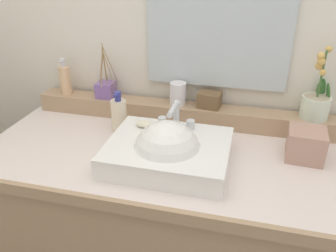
# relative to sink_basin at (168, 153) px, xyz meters

# --- Properties ---
(vanity_cabinet) EXTENTS (1.42, 0.67, 0.84)m
(vanity_cabinet) POSITION_rel_sink_basin_xyz_m (-0.02, 0.08, -0.46)
(vanity_cabinet) COLOR tan
(vanity_cabinet) RESTS_ON ground
(back_ledge) EXTENTS (1.34, 0.10, 0.08)m
(back_ledge) POSITION_rel_sink_basin_xyz_m (-0.02, 0.35, -0.00)
(back_ledge) COLOR tan
(back_ledge) RESTS_ON vanity_cabinet
(sink_basin) EXTENTS (0.43, 0.35, 0.27)m
(sink_basin) POSITION_rel_sink_basin_xyz_m (0.00, 0.00, 0.00)
(sink_basin) COLOR white
(sink_basin) RESTS_ON vanity_cabinet
(soap_bar) EXTENTS (0.07, 0.04, 0.02)m
(soap_bar) POSITION_rel_sink_basin_xyz_m (-0.12, 0.11, 0.05)
(soap_bar) COLOR beige
(soap_bar) RESTS_ON sink_basin
(potted_plant) EXTENTS (0.11, 0.12, 0.29)m
(potted_plant) POSITION_rel_sink_basin_xyz_m (0.52, 0.35, 0.11)
(potted_plant) COLOR silver
(potted_plant) RESTS_ON back_ledge
(soap_dispenser) EXTENTS (0.05, 0.05, 0.17)m
(soap_dispenser) POSITION_rel_sink_basin_xyz_m (-0.58, 0.35, 0.11)
(soap_dispenser) COLOR #E2B487
(soap_dispenser) RESTS_ON back_ledge
(tumbler_cup) EXTENTS (0.07, 0.07, 0.10)m
(tumbler_cup) POSITION_rel_sink_basin_xyz_m (-0.04, 0.35, 0.09)
(tumbler_cup) COLOR silver
(tumbler_cup) RESTS_ON back_ledge
(reed_diffuser) EXTENTS (0.09, 0.10, 0.25)m
(reed_diffuser) POSITION_rel_sink_basin_xyz_m (-0.38, 0.35, 0.08)
(reed_diffuser) COLOR #79589D
(reed_diffuser) RESTS_ON back_ledge
(trinket_box) EXTENTS (0.10, 0.09, 0.07)m
(trinket_box) POSITION_rel_sink_basin_xyz_m (0.09, 0.36, 0.07)
(trinket_box) COLOR brown
(trinket_box) RESTS_ON back_ledge
(lotion_bottle) EXTENTS (0.06, 0.07, 0.18)m
(lotion_bottle) POSITION_rel_sink_basin_xyz_m (-0.26, 0.19, 0.03)
(lotion_bottle) COLOR beige
(lotion_bottle) RESTS_ON vanity_cabinet
(tissue_box) EXTENTS (0.14, 0.14, 0.11)m
(tissue_box) POSITION_rel_sink_basin_xyz_m (0.48, 0.16, 0.01)
(tissue_box) COLOR tan
(tissue_box) RESTS_ON vanity_cabinet
(mirror) EXTENTS (0.59, 0.02, 0.46)m
(mirror) POSITION_rel_sink_basin_xyz_m (0.11, 0.41, 0.35)
(mirror) COLOR silver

